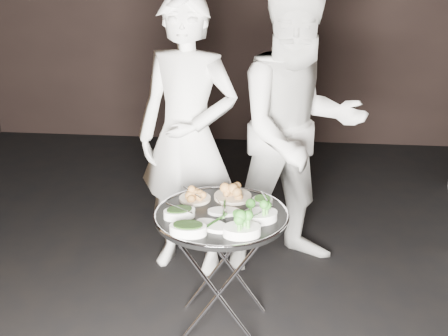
# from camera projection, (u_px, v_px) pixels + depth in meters

# --- Properties ---
(tray_stand) EXTENTS (0.49, 0.42, 0.73)m
(tray_stand) POSITION_uv_depth(u_px,v_px,m) (221.00, 268.00, 3.48)
(tray_stand) COLOR silver
(tray_stand) RESTS_ON floor
(serving_tray) EXTENTS (0.73, 0.73, 0.04)m
(serving_tray) POSITION_uv_depth(u_px,v_px,m) (221.00, 216.00, 3.35)
(serving_tray) COLOR black
(serving_tray) RESTS_ON tray_stand
(potato_plate_a) EXTENTS (0.19, 0.19, 0.06)m
(potato_plate_a) POSITION_uv_depth(u_px,v_px,m) (195.00, 195.00, 3.51)
(potato_plate_a) COLOR beige
(potato_plate_a) RESTS_ON serving_tray
(potato_plate_b) EXTENTS (0.21, 0.21, 0.08)m
(potato_plate_b) POSITION_uv_depth(u_px,v_px,m) (233.00, 193.00, 3.53)
(potato_plate_b) COLOR beige
(potato_plate_b) RESTS_ON serving_tray
(greens_bowl) EXTENTS (0.11, 0.11, 0.07)m
(greens_bowl) POSITION_uv_depth(u_px,v_px,m) (262.00, 201.00, 3.43)
(greens_bowl) COLOR white
(greens_bowl) RESTS_ON serving_tray
(asparagus_plate_a) EXTENTS (0.18, 0.11, 0.04)m
(asparagus_plate_a) POSITION_uv_depth(u_px,v_px,m) (224.00, 210.00, 3.35)
(asparagus_plate_a) COLOR white
(asparagus_plate_a) RESTS_ON serving_tray
(asparagus_plate_b) EXTENTS (0.22, 0.19, 0.04)m
(asparagus_plate_b) POSITION_uv_depth(u_px,v_px,m) (212.00, 224.00, 3.20)
(asparagus_plate_b) COLOR white
(asparagus_plate_b) RESTS_ON serving_tray
(spinach_bowl_a) EXTENTS (0.20, 0.16, 0.07)m
(spinach_bowl_a) POSITION_uv_depth(u_px,v_px,m) (179.00, 212.00, 3.30)
(spinach_bowl_a) COLOR white
(spinach_bowl_a) RESTS_ON serving_tray
(spinach_bowl_b) EXTENTS (0.19, 0.12, 0.08)m
(spinach_bowl_b) POSITION_uv_depth(u_px,v_px,m) (188.00, 228.00, 3.13)
(spinach_bowl_b) COLOR white
(spinach_bowl_b) RESTS_ON serving_tray
(broccoli_bowl_a) EXTENTS (0.23, 0.20, 0.08)m
(broccoli_bowl_a) POSITION_uv_depth(u_px,v_px,m) (260.00, 214.00, 3.27)
(broccoli_bowl_a) COLOR white
(broccoli_bowl_a) RESTS_ON serving_tray
(broccoli_bowl_b) EXTENTS (0.22, 0.17, 0.08)m
(broccoli_bowl_b) POSITION_uv_depth(u_px,v_px,m) (242.00, 229.00, 3.12)
(broccoli_bowl_b) COLOR white
(broccoli_bowl_b) RESTS_ON serving_tray
(serving_utensils) EXTENTS (0.58, 0.43, 0.01)m
(serving_utensils) POSITION_uv_depth(u_px,v_px,m) (226.00, 201.00, 3.39)
(serving_utensils) COLOR silver
(serving_utensils) RESTS_ON serving_tray
(waiter_left) EXTENTS (0.75, 0.59, 1.83)m
(waiter_left) POSITION_uv_depth(u_px,v_px,m) (188.00, 138.00, 3.97)
(waiter_left) COLOR white
(waiter_left) RESTS_ON floor
(waiter_right) EXTENTS (1.13, 1.02, 1.91)m
(waiter_right) POSITION_uv_depth(u_px,v_px,m) (298.00, 131.00, 3.99)
(waiter_right) COLOR white
(waiter_right) RESTS_ON floor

